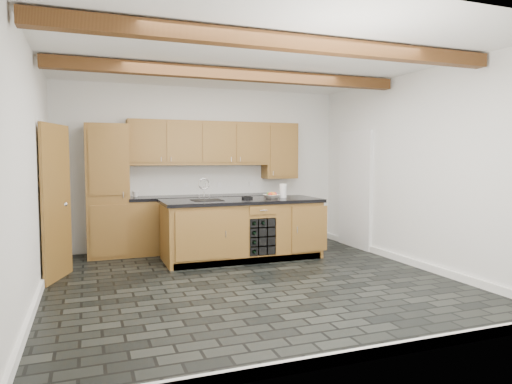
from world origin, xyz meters
The scene contains 10 objects.
ground centered at (0.00, 0.00, 0.00)m, with size 5.00×5.00×0.00m, color black.
room_shell centered at (-0.09, 0.53, 1.53)m, with size 5.01×5.00×5.00m.
back_cabinetry centered at (-0.38, 2.24, 0.98)m, with size 3.65×0.62×2.20m.
island centered at (0.31, 1.28, 0.46)m, with size 2.48×0.96×0.93m.
faucet centered at (-0.25, 1.33, 0.96)m, with size 0.45×0.40×0.34m.
kitchen_scale centered at (0.40, 1.31, 0.95)m, with size 0.16×0.10×0.05m.
fruit_bowl centered at (0.80, 1.28, 0.96)m, with size 0.25×0.25×0.06m, color silver.
fruit_cluster centered at (0.80, 1.28, 0.99)m, with size 0.16×0.17×0.07m.
paper_towel centered at (1.02, 1.35, 1.04)m, with size 0.11×0.11×0.22m, color white.
mug centered at (-1.21, 2.28, 0.98)m, with size 0.11×0.11×0.10m, color white.
Camera 1 is at (-1.93, -5.40, 1.55)m, focal length 32.00 mm.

